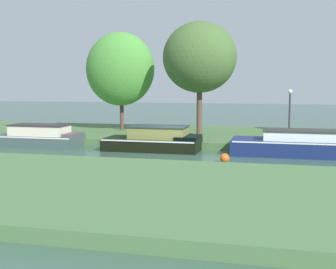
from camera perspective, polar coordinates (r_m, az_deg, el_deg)
The scene contains 9 objects.
ground_plane at distance 24.26m, azimuth 0.77°, elevation -2.46°, with size 120.00×120.00×0.00m, color #375747.
riverbank_far at distance 31.03m, azimuth 3.75°, elevation -0.16°, with size 72.00×10.00×0.40m, color #486C3E.
riverbank_near at distance 15.76m, azimuth -6.83°, elevation -6.61°, with size 72.00×10.00×0.40m, color #4C7243.
slate_barge at distance 28.44m, azimuth -15.59°, elevation -0.29°, with size 5.27×2.16×1.29m.
black_cruiser at distance 25.68m, azimuth -1.58°, elevation -0.70°, with size 5.27×2.35×1.36m.
willow_tree_left at distance 32.82m, azimuth -5.91°, elevation 7.98°, with size 4.89×3.47×6.82m.
willow_tree_centre at distance 29.54m, azimuth 3.89°, elevation 9.41°, with size 4.66×4.02×7.13m.
lamp_post at distance 26.62m, azimuth 14.70°, elevation 3.01°, with size 0.24×0.24×2.96m.
channel_buoy at distance 21.91m, azimuth 6.96°, elevation -2.88°, with size 0.44×0.44×0.44m, color #E55919.
Camera 1 is at (5.51, -23.33, 3.73)m, focal length 49.70 mm.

